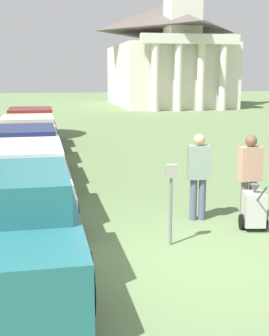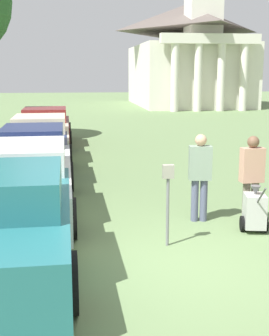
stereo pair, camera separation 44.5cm
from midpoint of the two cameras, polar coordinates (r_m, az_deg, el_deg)
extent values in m
plane|color=#607A4C|center=(7.13, 4.87, -11.60)|extent=(120.00, 120.00, 0.00)
cube|color=#23666B|center=(6.96, -16.82, -7.38)|extent=(1.94, 4.69, 0.78)
cube|color=#23666B|center=(6.60, -17.30, -2.59)|extent=(1.69, 1.98, 0.51)
cylinder|color=black|center=(8.37, -9.47, -5.41)|extent=(0.19, 0.76, 0.76)
cylinder|color=black|center=(5.66, -8.40, -13.90)|extent=(0.19, 0.76, 0.76)
cube|color=silver|center=(9.57, -15.19, -2.21)|extent=(1.98, 5.26, 0.78)
cube|color=silver|center=(9.24, -15.48, 1.26)|extent=(1.72, 2.22, 0.48)
cylinder|color=black|center=(11.19, -9.78, -1.19)|extent=(0.19, 0.72, 0.72)
cylinder|color=black|center=(8.05, -9.08, -6.23)|extent=(0.19, 0.72, 0.72)
cube|color=#19234C|center=(12.68, -14.16, 1.13)|extent=(1.81, 5.04, 0.76)
cube|color=#19234C|center=(12.38, -14.34, 3.74)|extent=(1.57, 2.13, 0.46)
cylinder|color=black|center=(14.23, -10.37, 1.52)|extent=(0.19, 0.72, 0.71)
cylinder|color=black|center=(11.18, -10.05, -1.22)|extent=(0.19, 0.72, 0.71)
cube|color=beige|center=(15.48, -13.59, 3.01)|extent=(1.87, 5.02, 0.75)
cube|color=beige|center=(15.20, -13.73, 5.21)|extent=(1.62, 2.12, 0.49)
cylinder|color=black|center=(17.10, -16.36, 2.93)|extent=(0.19, 0.72, 0.72)
cylinder|color=black|center=(17.03, -10.37, 3.18)|extent=(0.19, 0.72, 0.72)
cylinder|color=black|center=(13.97, -10.11, 1.36)|extent=(0.19, 0.72, 0.72)
cube|color=maroon|center=(18.65, -13.15, 4.38)|extent=(1.87, 4.76, 0.71)
cube|color=maroon|center=(18.40, -13.25, 6.25)|extent=(1.62, 2.01, 0.54)
cylinder|color=black|center=(20.18, -15.55, 4.22)|extent=(0.19, 0.71, 0.71)
cylinder|color=black|center=(20.13, -10.46, 4.44)|extent=(0.19, 0.71, 0.71)
cylinder|color=black|center=(17.28, -16.21, 3.01)|extent=(0.19, 0.71, 0.71)
cylinder|color=black|center=(17.21, -10.27, 3.25)|extent=(0.19, 0.71, 0.71)
cylinder|color=slate|center=(7.67, 2.78, -5.36)|extent=(0.05, 0.05, 1.14)
cube|color=gray|center=(7.50, 2.83, -0.40)|extent=(0.18, 0.09, 0.22)
cylinder|color=#515670|center=(9.07, 6.85, -3.82)|extent=(0.14, 0.14, 0.81)
cylinder|color=#515670|center=(9.04, 5.79, -3.84)|extent=(0.14, 0.14, 0.81)
cube|color=gray|center=(8.89, 6.43, 0.70)|extent=(0.44, 0.27, 0.64)
sphere|color=tan|center=(8.82, 6.49, 3.45)|extent=(0.22, 0.22, 0.22)
cylinder|color=#665B4C|center=(9.12, 12.81, -3.95)|extent=(0.14, 0.14, 0.81)
cylinder|color=#665B4C|center=(9.05, 11.84, -4.03)|extent=(0.14, 0.14, 0.81)
cube|color=tan|center=(8.92, 12.53, 0.50)|extent=(0.43, 0.24, 0.64)
sphere|color=brown|center=(8.85, 12.65, 3.23)|extent=(0.22, 0.22, 0.22)
cube|color=#B2B2AD|center=(8.68, 12.90, -4.89)|extent=(0.44, 0.50, 0.60)
cone|color=#59595B|center=(8.58, 13.01, -2.46)|extent=(0.18, 0.18, 0.16)
cylinder|color=#4C4C4C|center=(8.13, 13.74, -3.13)|extent=(0.14, 0.59, 0.43)
cylinder|color=black|center=(8.70, 11.47, -6.46)|extent=(0.10, 0.28, 0.28)
cylinder|color=black|center=(8.80, 14.17, -6.39)|extent=(0.10, 0.28, 0.28)
cube|color=silver|center=(41.30, 3.55, 11.19)|extent=(8.55, 12.46, 5.02)
pyramid|color=#564C47|center=(41.55, 3.63, 17.79)|extent=(8.72, 12.71, 2.26)
cylinder|color=silver|center=(34.06, 2.17, 10.91)|extent=(0.56, 0.56, 4.77)
cylinder|color=silver|center=(34.48, 4.99, 10.88)|extent=(0.56, 0.56, 4.77)
cylinder|color=silver|center=(34.98, 7.73, 10.83)|extent=(0.56, 0.56, 4.77)
cylinder|color=silver|center=(35.56, 10.39, 10.76)|extent=(0.56, 0.56, 4.77)
cube|color=silver|center=(34.80, 6.48, 15.37)|extent=(7.26, 0.70, 0.70)
camera|label=1|loc=(0.22, -91.50, -0.31)|focal=50.00mm
camera|label=2|loc=(0.22, 88.50, 0.31)|focal=50.00mm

